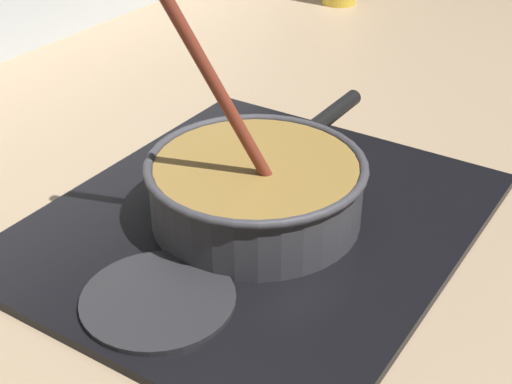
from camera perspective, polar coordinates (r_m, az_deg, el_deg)
name	(u,v)px	position (r m, az deg, el deg)	size (l,w,h in m)	color
ground	(315,255)	(0.90, 4.62, -4.89)	(2.40, 1.60, 0.04)	#9E8466
hob_plate	(256,222)	(0.91, 0.00, -2.36)	(0.56, 0.48, 0.01)	black
burner_ring	(256,215)	(0.90, 0.00, -1.83)	(0.20, 0.20, 0.01)	#592D0C
spare_burner	(158,299)	(0.78, -7.60, -8.23)	(0.16, 0.16, 0.01)	#262628
cooking_pan	(256,188)	(0.88, 0.03, 0.35)	(0.39, 0.27, 0.32)	#38383D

